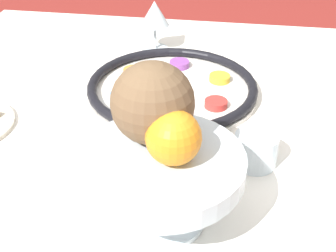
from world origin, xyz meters
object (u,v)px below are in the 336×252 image
seder_plate (172,88)px  wine_glass (155,15)px  fruit_stand (161,170)px  coconut (153,103)px  cup_mid (323,163)px  cup_far (256,150)px  orange_fruit (174,137)px

seder_plate → wine_glass: bearing=-160.7°
fruit_stand → coconut: 0.09m
fruit_stand → coconut: size_ratio=2.00×
coconut → cup_mid: 0.31m
coconut → seder_plate: bearing=-176.1°
seder_plate → cup_far: size_ratio=4.93×
wine_glass → cup_mid: (0.45, 0.36, -0.06)m
wine_glass → cup_mid: 0.58m
seder_plate → cup_far: (0.22, 0.17, 0.01)m
seder_plate → cup_far: bearing=38.8°
cup_far → orange_fruit: bearing=-35.5°
seder_plate → orange_fruit: orange_fruit is taller
wine_glass → coconut: 0.57m
orange_fruit → seder_plate: bearing=-171.2°
fruit_stand → cup_far: (-0.15, 0.13, -0.06)m
seder_plate → orange_fruit: (0.38, 0.06, 0.14)m
orange_fruit → fruit_stand: bearing=-112.2°
cup_mid → cup_far: same height
fruit_stand → wine_glass: bearing=-168.7°
cup_mid → seder_plate: bearing=-129.8°
orange_fruit → cup_far: size_ratio=1.01×
wine_glass → fruit_stand: (0.59, 0.12, 0.00)m
orange_fruit → cup_mid: 0.29m
seder_plate → coconut: 0.37m
fruit_stand → cup_mid: size_ratio=3.15×
seder_plate → orange_fruit: size_ratio=4.89×
orange_fruit → cup_mid: size_ratio=1.01×
cup_far → cup_mid: bearing=80.2°
coconut → cup_mid: coconut is taller
orange_fruit → coconut: (-0.05, -0.04, 0.02)m
coconut → cup_far: bearing=127.5°
fruit_stand → cup_far: fruit_stand is taller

